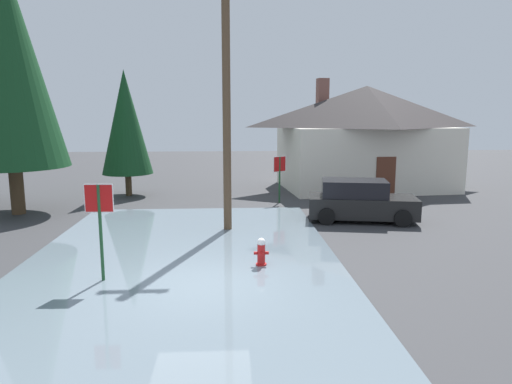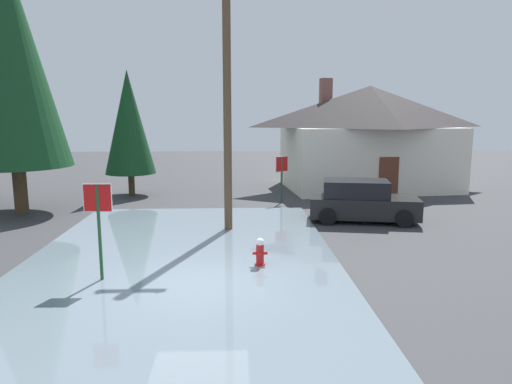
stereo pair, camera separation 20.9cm
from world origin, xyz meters
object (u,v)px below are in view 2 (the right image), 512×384
stop_sign_far (282,170)px  house (368,136)px  stop_sign_near (98,213)px  utility_pole (227,97)px  pine_tree_short_left (129,122)px  pine_tree_tall_left (9,55)px  parked_car (361,202)px  fire_hydrant (260,253)px

stop_sign_far → house: bearing=38.2°
stop_sign_near → utility_pole: utility_pole is taller
utility_pole → pine_tree_short_left: 8.99m
pine_tree_tall_left → pine_tree_short_left: bearing=48.2°
stop_sign_near → parked_car: stop_sign_near is taller
pine_tree_short_left → house: bearing=7.7°
fire_hydrant → pine_tree_tall_left: size_ratio=0.07×
utility_pole → pine_tree_tall_left: pine_tree_tall_left is taller
fire_hydrant → house: size_ratio=0.08×
house → pine_tree_short_left: bearing=-172.3°
stop_sign_far → parked_car: bearing=-54.5°
utility_pole → pine_tree_short_left: bearing=124.1°
stop_sign_near → pine_tree_short_left: pine_tree_short_left is taller
stop_sign_far → stop_sign_near: bearing=-118.6°
stop_sign_far → pine_tree_short_left: pine_tree_short_left is taller
stop_sign_near → parked_car: bearing=37.2°
house → stop_sign_near: bearing=-127.0°
parked_car → fire_hydrant: bearing=-128.4°
stop_sign_far → pine_tree_tall_left: 12.22m
house → stop_sign_far: bearing=-141.8°
utility_pole → pine_tree_tall_left: 9.45m
pine_tree_tall_left → parked_car: bearing=-8.5°
stop_sign_near → house: 17.65m
pine_tree_tall_left → pine_tree_short_left: 6.15m
utility_pole → stop_sign_far: (2.39, 5.04, -3.12)m
stop_sign_near → utility_pole: bearing=58.3°
utility_pole → parked_car: utility_pole is taller
fire_hydrant → house: (6.62, 13.14, 2.50)m
stop_sign_near → fire_hydrant: bearing=13.1°
stop_sign_far → parked_car: (2.72, -3.80, -0.78)m
fire_hydrant → stop_sign_far: stop_sign_far is taller
house → pine_tree_tall_left: bearing=-160.4°
parked_car → stop_sign_near: bearing=-142.8°
stop_sign_far → house: (5.14, 4.04, 1.36)m
parked_car → pine_tree_short_left: size_ratio=0.69×
stop_sign_near → pine_tree_short_left: size_ratio=0.39×
stop_sign_far → parked_car: size_ratio=0.50×
fire_hydrant → utility_pole: size_ratio=0.09×
pine_tree_tall_left → stop_sign_near: bearing=-55.8°
pine_tree_tall_left → pine_tree_short_left: (3.67, 4.10, -2.74)m
stop_sign_near → parked_car: 10.32m
stop_sign_far → pine_tree_tall_left: (-11.07, -1.75, 4.87)m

